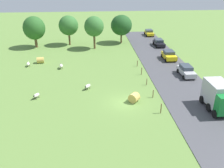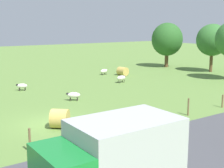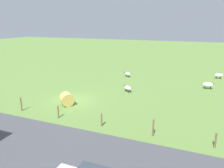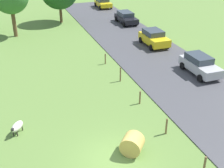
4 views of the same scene
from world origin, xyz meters
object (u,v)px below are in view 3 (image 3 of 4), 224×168
Objects in this scene: sheep_0 at (128,88)px; sheep_2 at (208,85)px; hay_bale_0 at (67,99)px; sheep_1 at (219,75)px; sheep_3 at (127,74)px.

sheep_2 reaches higher than sheep_0.
hay_bale_0 is (6.05, -4.18, 0.11)m from sheep_0.
sheep_1 is (-10.68, 10.14, -0.01)m from sheep_0.
hay_bale_0 is (10.74, -12.77, 0.06)m from sheep_2.
sheep_2 is at bearing 118.64° from sheep_0.
sheep_0 is at bearing -43.52° from sheep_1.
sheep_2 is at bearing -14.57° from sheep_1.
sheep_0 is 9.78m from sheep_2.
sheep_0 is 7.14m from sheep_3.
sheep_3 is at bearing -161.93° from sheep_0.
sheep_3 is (-6.79, -2.22, -0.03)m from sheep_0.
sheep_0 is 1.05× the size of sheep_1.
sheep_0 is 7.36m from hay_bale_0.
sheep_1 is 0.86× the size of sheep_2.
sheep_0 is at bearing -61.36° from sheep_2.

